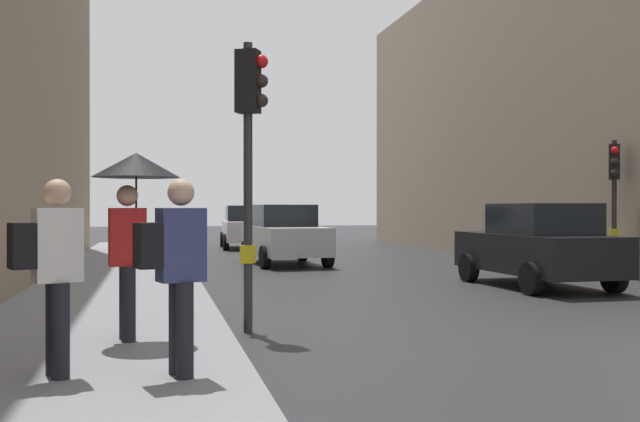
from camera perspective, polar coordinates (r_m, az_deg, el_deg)
sidewalk_kerb at (r=13.62m, az=-15.66°, el=-6.47°), size 3.27×40.00×0.16m
traffic_light_mid_street at (r=18.91m, az=21.75°, el=2.04°), size 0.36×0.44×3.28m
traffic_light_near_right at (r=9.97m, az=-5.45°, el=6.02°), size 0.45×0.35×3.88m
car_white_compact at (r=30.55m, az=-5.71°, el=-1.24°), size 2.16×4.27×1.76m
car_dark_suv at (r=16.18m, az=16.46°, el=-2.57°), size 2.13×4.26×1.76m
car_silver_hatchback at (r=21.80m, az=-2.76°, el=-1.83°), size 2.25×4.31×1.76m
pedestrian_with_umbrella at (r=8.70m, az=-14.20°, el=1.35°), size 1.00×1.00×2.14m
pedestrian_with_grey_backpack at (r=6.74m, az=-11.04°, el=-4.09°), size 0.65×0.43×1.77m
pedestrian_with_black_backpack at (r=7.00m, az=-19.95°, el=-3.94°), size 0.66×0.46×1.77m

